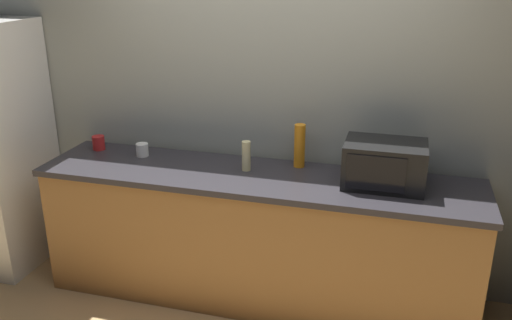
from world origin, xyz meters
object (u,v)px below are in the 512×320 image
(mug_white, at_px, (142,150))
(mug_red, at_px, (99,143))
(microwave, at_px, (384,164))
(bottle_hand_soap, at_px, (246,156))
(bottle_dish_soap, at_px, (300,146))

(mug_white, bearing_deg, mug_red, 173.42)
(microwave, relative_size, bottle_hand_soap, 2.45)
(microwave, height_order, bottle_hand_soap, microwave)
(bottle_dish_soap, bearing_deg, microwave, -17.23)
(bottle_hand_soap, distance_m, bottle_dish_soap, 0.36)
(microwave, xyz_separation_m, bottle_dish_soap, (-0.55, 0.17, 0.01))
(microwave, height_order, bottle_dish_soap, bottle_dish_soap)
(bottle_hand_soap, relative_size, mug_white, 2.18)
(bottle_dish_soap, xyz_separation_m, mug_white, (-1.09, -0.09, -0.10))
(mug_white, bearing_deg, microwave, -2.68)
(mug_white, height_order, mug_red, mug_red)
(microwave, relative_size, bottle_dish_soap, 1.67)
(microwave, distance_m, bottle_hand_soap, 0.87)
(bottle_hand_soap, relative_size, mug_red, 1.96)
(bottle_dish_soap, relative_size, mug_red, 2.88)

